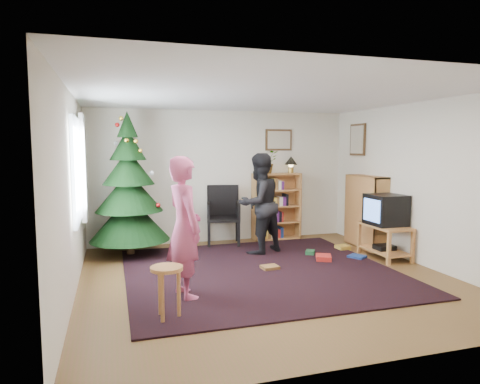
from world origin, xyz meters
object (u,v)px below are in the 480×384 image
object	(u,v)px
picture_right	(358,140)
crt_tv	(386,210)
picture_back	(279,140)
bookshelf_right	(366,211)
person_by_chair	(259,204)
table_lamp	(291,162)
stool	(167,279)
christmas_tree	(129,196)
person_standing	(184,227)
potted_plant	(267,162)
bookshelf_back	(276,205)
armchair	(222,212)
tv_stand	(385,238)

from	to	relation	value
picture_right	crt_tv	bearing A→B (deg)	-101.26
picture_back	bookshelf_right	xyz separation A→B (m)	(1.19, -1.27, -1.29)
person_by_chair	table_lamp	size ratio (longest dim) A/B	5.15
picture_back	stool	distance (m)	4.67
christmas_tree	person_by_chair	size ratio (longest dim) A/B	1.40
picture_back	christmas_tree	world-z (taller)	christmas_tree
person_standing	potted_plant	bearing A→B (deg)	-50.16
christmas_tree	picture_right	bearing A→B (deg)	-1.40
christmas_tree	table_lamp	size ratio (longest dim) A/B	7.23
table_lamp	bookshelf_right	bearing A→B (deg)	-49.27
person_standing	bookshelf_back	bearing A→B (deg)	-52.72
bookshelf_right	table_lamp	xyz separation A→B (m)	(-0.98, 1.14, 0.86)
picture_right	crt_tv	size ratio (longest dim) A/B	1.06
bookshelf_right	potted_plant	size ratio (longest dim) A/B	2.96
armchair	table_lamp	distance (m)	1.71
person_standing	tv_stand	bearing A→B (deg)	-88.87
bookshelf_back	picture_right	bearing A→B (deg)	-22.65
crt_tv	christmas_tree	bearing A→B (deg)	160.64
bookshelf_back	potted_plant	size ratio (longest dim) A/B	2.96
bookshelf_back	potted_plant	world-z (taller)	potted_plant
armchair	potted_plant	xyz separation A→B (m)	(0.93, 0.07, 0.93)
bookshelf_right	person_by_chair	world-z (taller)	person_by_chair
tv_stand	table_lamp	bearing A→B (deg)	114.51
christmas_tree	potted_plant	distance (m)	2.72
tv_stand	stool	bearing A→B (deg)	-157.95
crt_tv	potted_plant	xyz separation A→B (m)	(-1.36, 1.88, 0.72)
armchair	person_standing	distance (m)	2.95
picture_right	tv_stand	xyz separation A→B (m)	(-0.25, -1.29, -1.63)
bookshelf_back	table_lamp	bearing A→B (deg)	0.00
bookshelf_back	tv_stand	xyz separation A→B (m)	(1.16, -1.88, -0.34)
potted_plant	person_by_chair	bearing A→B (deg)	-117.13
crt_tv	table_lamp	size ratio (longest dim) A/B	1.71
bookshelf_right	potted_plant	xyz separation A→B (m)	(-1.48, 1.14, 0.86)
picture_right	stool	distance (m)	5.10
crt_tv	person_standing	distance (m)	3.54
bookshelf_right	person_by_chair	bearing A→B (deg)	85.96
stool	person_by_chair	world-z (taller)	person_by_chair
crt_tv	person_by_chair	xyz separation A→B (m)	(-1.87, 0.89, 0.06)
bookshelf_right	crt_tv	world-z (taller)	bookshelf_right
bookshelf_right	potted_plant	world-z (taller)	potted_plant
picture_back	armchair	bearing A→B (deg)	-170.64
person_by_chair	picture_back	bearing A→B (deg)	-148.77
picture_right	picture_back	bearing A→B (deg)	151.31
bookshelf_right	tv_stand	size ratio (longest dim) A/B	1.47
armchair	bookshelf_right	bearing A→B (deg)	-11.21
picture_right	tv_stand	distance (m)	2.09
stool	bookshelf_right	bearing A→B (deg)	30.40
table_lamp	christmas_tree	bearing A→B (deg)	-171.15
picture_right	potted_plant	size ratio (longest dim) A/B	1.36
person_standing	table_lamp	xyz separation A→B (m)	(2.57, 2.77, 0.67)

